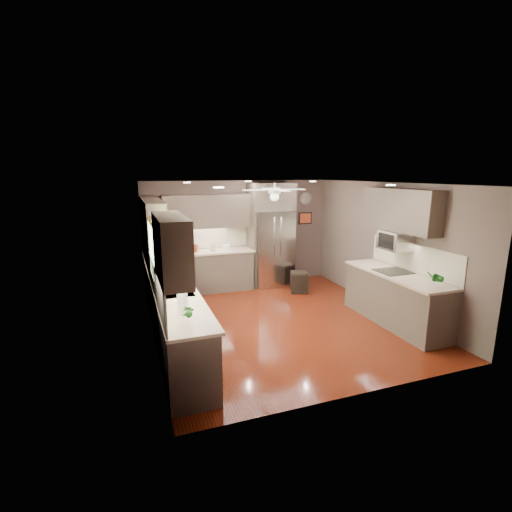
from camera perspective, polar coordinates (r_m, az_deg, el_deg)
floor at (r=7.00m, az=3.60°, el=-9.83°), size 5.00×5.00×0.00m
ceiling at (r=6.47m, az=3.92°, el=11.08°), size 5.00×5.00×0.00m
wall_back at (r=8.93m, az=-2.61°, el=3.49°), size 4.50×0.00×4.50m
wall_front at (r=4.52m, az=16.45°, el=-6.29°), size 4.50×0.00×4.50m
wall_left at (r=6.11m, az=-16.02°, el=-1.34°), size 0.00×5.00×5.00m
wall_right at (r=7.78m, az=19.17°, el=1.40°), size 0.00×5.00×5.00m
canister_a at (r=8.42m, az=-9.40°, el=1.17°), size 0.12×0.12×0.17m
canister_b at (r=8.46m, az=-9.10°, el=1.16°), size 0.12×0.12×0.15m
canister_c at (r=8.51m, az=-6.67°, el=1.45°), size 0.13×0.13×0.17m
soap_bottle at (r=6.31m, az=-14.46°, el=-2.73°), size 0.12×0.12×0.21m
potted_plant_left at (r=4.50m, az=-10.23°, el=-8.45°), size 0.16×0.12×0.27m
potted_plant_right at (r=6.41m, az=25.64°, el=-2.93°), size 0.19×0.17×0.31m
bowl at (r=8.60m, az=-4.47°, el=1.18°), size 0.24×0.24×0.05m
left_run at (r=6.50m, az=-13.08°, el=-7.40°), size 0.65×4.70×1.45m
back_run at (r=8.63m, az=-6.59°, el=-2.12°), size 1.85×0.65×1.45m
uppers at (r=6.94m, az=-4.18°, el=5.98°), size 4.50×4.70×0.95m
window at (r=5.56m, az=-15.54°, el=0.50°), size 0.05×1.12×0.92m
sink at (r=5.75m, az=-12.29°, el=-5.56°), size 0.50×0.70×0.32m
refrigerator at (r=8.85m, az=2.39°, el=3.00°), size 1.06×0.75×2.45m
right_run at (r=7.17m, az=20.68°, el=-5.97°), size 0.70×2.20×1.45m
microwave at (r=7.18m, az=20.62°, el=2.27°), size 0.43×0.55×0.34m
ceiling_fan at (r=6.75m, az=2.87°, el=9.74°), size 1.18×1.18×0.32m
recessed_lights at (r=6.82m, az=2.24°, el=11.13°), size 2.84×3.14×0.01m
wall_clock at (r=9.48m, az=7.65°, el=8.80°), size 0.30×0.03×0.30m
framed_print at (r=9.52m, az=7.58°, el=5.79°), size 0.36×0.03×0.30m
stool at (r=8.53m, az=6.64°, el=-4.00°), size 0.49×0.49×0.46m
paper_towel at (r=4.77m, az=-11.24°, el=-7.17°), size 0.13×0.13×0.33m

